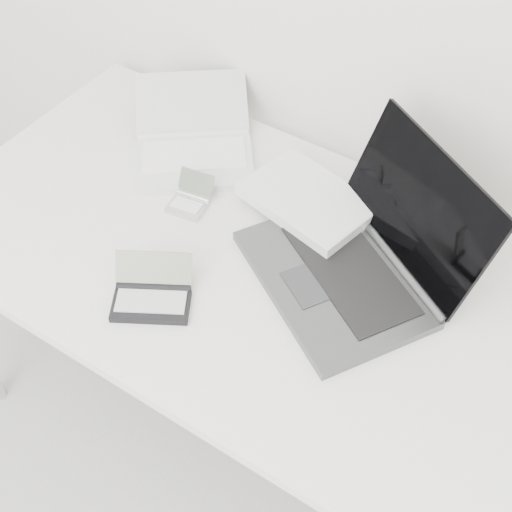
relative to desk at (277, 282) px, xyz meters
The scene contains 5 objects.
desk is the anchor object (origin of this frame).
laptop_large 0.17m from the desk, 51.56° to the left, with size 0.61×0.53×0.26m.
netbook_open_white 0.44m from the desk, 150.98° to the left, with size 0.44×0.46×0.10m.
pda_silver 0.29m from the desk, 168.95° to the left, with size 0.10×0.11×0.06m.
palmtop_charcoal 0.28m from the desk, 128.27° to the right, with size 0.20×0.19×0.08m.
Camera 1 is at (0.50, 0.70, 1.89)m, focal length 50.00 mm.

